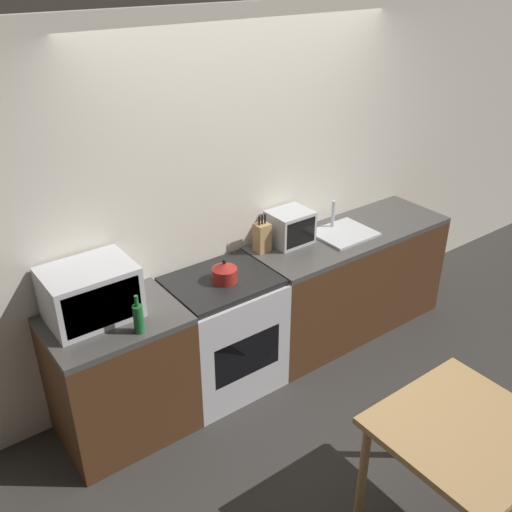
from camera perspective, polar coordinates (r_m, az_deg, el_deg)
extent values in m
plane|color=#33302D|center=(4.16, 9.12, -16.07)|extent=(16.00, 16.00, 0.00)
cube|color=silver|center=(4.20, -1.12, 6.16)|extent=(10.00, 0.06, 2.60)
cube|color=#4C2D19|center=(3.88, -13.32, -11.81)|extent=(0.84, 0.62, 0.86)
cube|color=#474442|center=(3.61, -14.10, -6.33)|extent=(0.84, 0.62, 0.04)
cube|color=#4C2D19|center=(4.83, 9.03, -2.63)|extent=(1.73, 0.62, 0.86)
cube|color=#474442|center=(4.61, 9.44, 2.17)|extent=(1.73, 0.62, 0.04)
cube|color=silver|center=(4.16, -3.34, -7.90)|extent=(0.75, 0.62, 0.86)
cube|color=black|center=(3.91, -3.52, -2.57)|extent=(0.72, 0.57, 0.04)
cube|color=black|center=(3.96, -0.88, -9.96)|extent=(0.54, 0.02, 0.32)
cylinder|color=maroon|center=(3.85, -3.15, -1.88)|extent=(0.17, 0.17, 0.10)
cone|color=maroon|center=(3.81, -3.18, -0.95)|extent=(0.16, 0.16, 0.05)
sphere|color=black|center=(3.80, -3.19, -0.53)|extent=(0.03, 0.03, 0.03)
cube|color=silver|center=(3.56, -16.25, -3.54)|extent=(0.53, 0.40, 0.34)
cube|color=black|center=(3.41, -15.04, -4.93)|extent=(0.47, 0.01, 0.27)
cylinder|color=#1E662D|center=(3.40, -11.67, -6.20)|extent=(0.06, 0.06, 0.18)
cylinder|color=#1E662D|center=(3.33, -11.88, -4.43)|extent=(0.02, 0.02, 0.07)
cube|color=tan|center=(4.20, 0.61, 1.86)|extent=(0.11, 0.10, 0.22)
cylinder|color=black|center=(4.13, 0.32, 3.56)|extent=(0.01, 0.01, 0.07)
cylinder|color=black|center=(4.14, 0.62, 3.65)|extent=(0.01, 0.01, 0.07)
cylinder|color=black|center=(4.16, 0.91, 3.74)|extent=(0.01, 0.01, 0.07)
cube|color=silver|center=(4.34, 3.39, 2.92)|extent=(0.31, 0.27, 0.25)
cube|color=black|center=(4.25, 4.48, 2.33)|extent=(0.27, 0.01, 0.20)
cube|color=silver|center=(4.55, 8.78, 2.26)|extent=(0.45, 0.39, 0.02)
cylinder|color=silver|center=(4.59, 7.71, 4.21)|extent=(0.03, 0.03, 0.22)
cube|color=tan|center=(3.23, 20.30, -16.04)|extent=(0.84, 0.79, 0.04)
cylinder|color=tan|center=(3.41, 10.65, -20.42)|extent=(0.05, 0.05, 0.69)
cylinder|color=tan|center=(3.83, 18.34, -14.93)|extent=(0.05, 0.05, 0.69)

